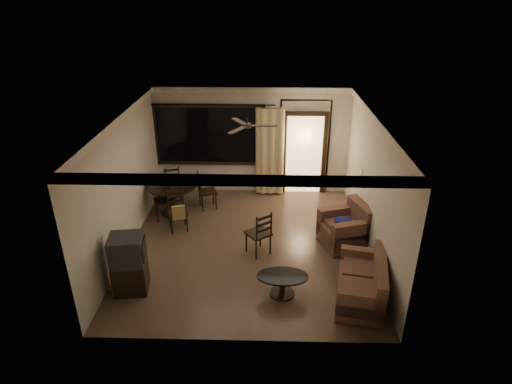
{
  "coord_description": "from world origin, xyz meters",
  "views": [
    {
      "loc": [
        0.38,
        -7.77,
        5.0
      ],
      "look_at": [
        0.17,
        0.2,
        1.17
      ],
      "focal_mm": 30.0,
      "sensor_mm": 36.0,
      "label": 1
    }
  ],
  "objects_px": {
    "dining_chair_east": "(207,198)",
    "coffee_table": "(282,282)",
    "sofa": "(364,284)",
    "dining_chair_north": "(173,189)",
    "dining_chair_west": "(165,207)",
    "dining_chair_south": "(178,218)",
    "armchair": "(347,228)",
    "side_chair": "(259,241)",
    "dining_table": "(172,190)",
    "tv_cabinet": "(129,264)"
  },
  "relations": [
    {
      "from": "dining_chair_east",
      "to": "sofa",
      "type": "bearing_deg",
      "value": -155.33
    },
    {
      "from": "dining_table",
      "to": "dining_chair_south",
      "type": "height_order",
      "value": "dining_table"
    },
    {
      "from": "dining_chair_south",
      "to": "dining_chair_north",
      "type": "relative_size",
      "value": 1.0
    },
    {
      "from": "tv_cabinet",
      "to": "side_chair",
      "type": "xyz_separation_m",
      "value": [
        2.28,
        1.25,
        -0.27
      ]
    },
    {
      "from": "dining_chair_east",
      "to": "dining_chair_north",
      "type": "height_order",
      "value": "same"
    },
    {
      "from": "dining_chair_west",
      "to": "side_chair",
      "type": "relative_size",
      "value": 0.96
    },
    {
      "from": "dining_chair_east",
      "to": "armchair",
      "type": "bearing_deg",
      "value": -134.91
    },
    {
      "from": "dining_chair_north",
      "to": "tv_cabinet",
      "type": "distance_m",
      "value": 3.73
    },
    {
      "from": "sofa",
      "to": "dining_table",
      "type": "bearing_deg",
      "value": 153.46
    },
    {
      "from": "dining_chair_west",
      "to": "tv_cabinet",
      "type": "distance_m",
      "value": 2.72
    },
    {
      "from": "tv_cabinet",
      "to": "side_chair",
      "type": "bearing_deg",
      "value": 21.3
    },
    {
      "from": "dining_table",
      "to": "coffee_table",
      "type": "relative_size",
      "value": 1.34
    },
    {
      "from": "dining_chair_north",
      "to": "side_chair",
      "type": "relative_size",
      "value": 0.96
    },
    {
      "from": "dining_chair_north",
      "to": "dining_table",
      "type": "bearing_deg",
      "value": 84.09
    },
    {
      "from": "side_chair",
      "to": "dining_chair_south",
      "type": "bearing_deg",
      "value": -62.69
    },
    {
      "from": "sofa",
      "to": "dining_chair_north",
      "type": "bearing_deg",
      "value": 148.59
    },
    {
      "from": "dining_chair_south",
      "to": "armchair",
      "type": "height_order",
      "value": "dining_chair_south"
    },
    {
      "from": "tv_cabinet",
      "to": "dining_chair_south",
      "type": "bearing_deg",
      "value": 70.92
    },
    {
      "from": "dining_chair_north",
      "to": "sofa",
      "type": "bearing_deg",
      "value": 118.41
    },
    {
      "from": "dining_chair_west",
      "to": "armchair",
      "type": "relative_size",
      "value": 0.84
    },
    {
      "from": "dining_chair_south",
      "to": "dining_chair_east",
      "type": "bearing_deg",
      "value": 45.7
    },
    {
      "from": "dining_chair_east",
      "to": "dining_chair_south",
      "type": "height_order",
      "value": "same"
    },
    {
      "from": "dining_chair_west",
      "to": "armchair",
      "type": "xyz_separation_m",
      "value": [
        4.14,
        -1.04,
        0.09
      ]
    },
    {
      "from": "dining_chair_north",
      "to": "side_chair",
      "type": "xyz_separation_m",
      "value": [
        2.28,
        -2.46,
        0.01
      ]
    },
    {
      "from": "dining_chair_south",
      "to": "tv_cabinet",
      "type": "xyz_separation_m",
      "value": [
        -0.44,
        -2.16,
        0.26
      ]
    },
    {
      "from": "coffee_table",
      "to": "dining_chair_west",
      "type": "bearing_deg",
      "value": 134.57
    },
    {
      "from": "dining_chair_south",
      "to": "sofa",
      "type": "relative_size",
      "value": 0.59
    },
    {
      "from": "tv_cabinet",
      "to": "coffee_table",
      "type": "bearing_deg",
      "value": -8.72
    },
    {
      "from": "tv_cabinet",
      "to": "sofa",
      "type": "distance_m",
      "value": 4.16
    },
    {
      "from": "dining_chair_west",
      "to": "dining_chair_south",
      "type": "xyz_separation_m",
      "value": [
        0.43,
        -0.55,
        0.02
      ]
    },
    {
      "from": "dining_chair_west",
      "to": "dining_chair_south",
      "type": "height_order",
      "value": "same"
    },
    {
      "from": "side_chair",
      "to": "sofa",
      "type": "bearing_deg",
      "value": 106.68
    },
    {
      "from": "dining_chair_east",
      "to": "sofa",
      "type": "xyz_separation_m",
      "value": [
        3.19,
        -3.39,
        0.03
      ]
    },
    {
      "from": "dining_chair_east",
      "to": "coffee_table",
      "type": "height_order",
      "value": "dining_chair_east"
    },
    {
      "from": "dining_chair_east",
      "to": "side_chair",
      "type": "distance_m",
      "value": 2.38
    },
    {
      "from": "dining_chair_west",
      "to": "tv_cabinet",
      "type": "xyz_separation_m",
      "value": [
        -0.01,
        -2.71,
        0.28
      ]
    },
    {
      "from": "dining_table",
      "to": "tv_cabinet",
      "type": "height_order",
      "value": "tv_cabinet"
    },
    {
      "from": "dining_table",
      "to": "coffee_table",
      "type": "height_order",
      "value": "dining_table"
    },
    {
      "from": "dining_chair_east",
      "to": "coffee_table",
      "type": "relative_size",
      "value": 1.03
    },
    {
      "from": "sofa",
      "to": "side_chair",
      "type": "height_order",
      "value": "side_chair"
    },
    {
      "from": "armchair",
      "to": "coffee_table",
      "type": "distance_m",
      "value": 2.23
    },
    {
      "from": "dining_chair_north",
      "to": "tv_cabinet",
      "type": "xyz_separation_m",
      "value": [
        -0.0,
        -3.72,
        0.28
      ]
    },
    {
      "from": "armchair",
      "to": "side_chair",
      "type": "height_order",
      "value": "side_chair"
    },
    {
      "from": "dining_table",
      "to": "dining_chair_west",
      "type": "relative_size",
      "value": 1.29
    },
    {
      "from": "dining_chair_west",
      "to": "tv_cabinet",
      "type": "relative_size",
      "value": 0.85
    },
    {
      "from": "side_chair",
      "to": "dining_chair_west",
      "type": "bearing_deg",
      "value": -69.05
    },
    {
      "from": "dining_table",
      "to": "dining_chair_north",
      "type": "distance_m",
      "value": 0.83
    },
    {
      "from": "dining_table",
      "to": "dining_chair_south",
      "type": "bearing_deg",
      "value": -71.48
    },
    {
      "from": "dining_chair_north",
      "to": "sofa",
      "type": "relative_size",
      "value": 0.59
    },
    {
      "from": "tv_cabinet",
      "to": "sofa",
      "type": "relative_size",
      "value": 0.7
    }
  ]
}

